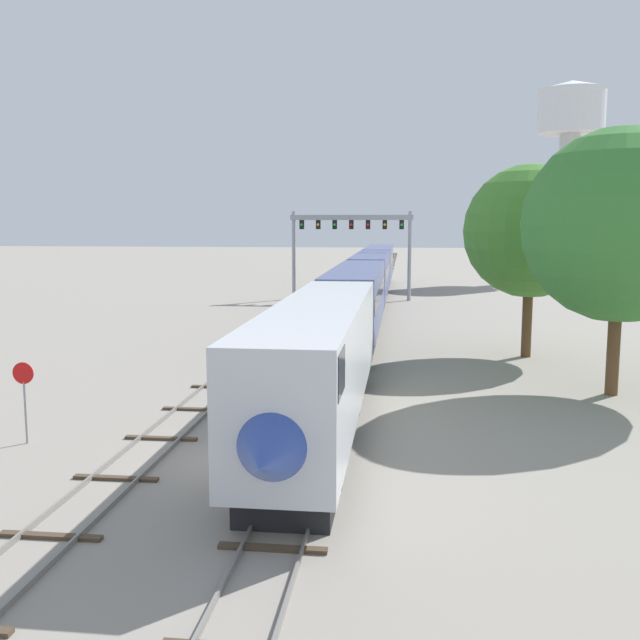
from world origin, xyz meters
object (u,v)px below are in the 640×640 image
object	(u,v)px
stop_sign	(24,391)
trackside_tree_left	(620,226)
water_tower	(570,128)
passenger_train	(365,288)
trackside_tree_mid	(531,231)
signal_gantry	(351,235)

from	to	relation	value
stop_sign	trackside_tree_left	size ratio (longest dim) A/B	0.25
water_tower	trackside_tree_left	world-z (taller)	water_tower
water_tower	stop_sign	distance (m)	84.92
passenger_train	trackside_tree_left	size ratio (longest dim) A/B	6.81
trackside_tree_mid	signal_gantry	bearing A→B (deg)	112.76
trackside_tree_mid	passenger_train	bearing A→B (deg)	125.90
signal_gantry	water_tower	bearing A→B (deg)	46.34
water_tower	trackside_tree_mid	xyz separation A→B (m)	(-14.23, -56.93, -12.68)
signal_gantry	stop_sign	size ratio (longest dim) A/B	4.20
stop_sign	trackside_tree_mid	bearing A→B (deg)	43.06
trackside_tree_left	stop_sign	bearing A→B (deg)	-156.28
signal_gantry	trackside_tree_mid	world-z (taller)	trackside_tree_mid
stop_sign	trackside_tree_mid	world-z (taller)	trackside_tree_mid
stop_sign	trackside_tree_left	world-z (taller)	trackside_tree_left
signal_gantry	water_tower	distance (m)	40.61
passenger_train	signal_gantry	bearing A→B (deg)	98.32
signal_gantry	water_tower	world-z (taller)	water_tower
passenger_train	trackside_tree_left	world-z (taller)	trackside_tree_left
signal_gantry	stop_sign	xyz separation A→B (m)	(-7.75, -47.87, -4.58)
water_tower	trackside_tree_left	xyz separation A→B (m)	(-11.96, -65.83, -12.31)
passenger_train	trackside_tree_mid	distance (m)	17.64
signal_gantry	stop_sign	distance (m)	48.71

